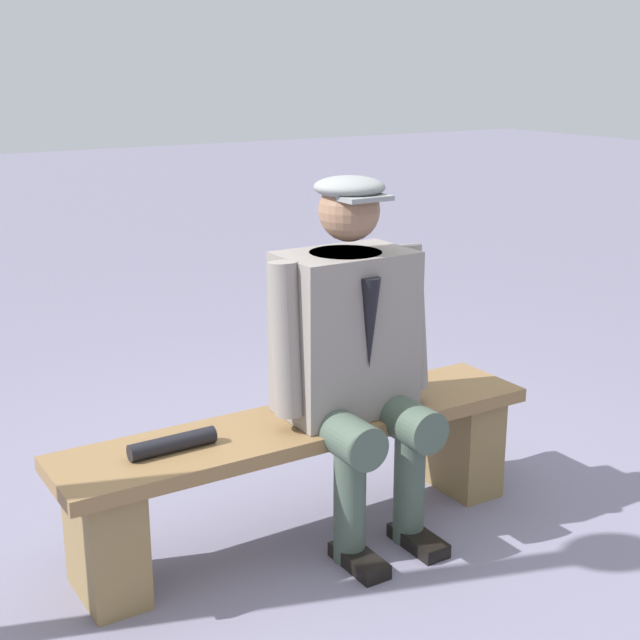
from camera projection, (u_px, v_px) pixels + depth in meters
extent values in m
plane|color=slate|center=(304.00, 534.00, 3.26)|extent=(30.00, 30.00, 0.00)
cube|color=olive|center=(303.00, 426.00, 3.14)|extent=(1.75, 0.37, 0.05)
cube|color=olive|center=(461.00, 441.00, 3.57)|extent=(0.18, 0.31, 0.39)
cube|color=olive|center=(106.00, 539.00, 2.84)|extent=(0.18, 0.31, 0.39)
cube|color=gray|center=(345.00, 333.00, 3.14)|extent=(0.45, 0.29, 0.57)
cylinder|color=#1E2338|center=(345.00, 261.00, 3.07)|extent=(0.25, 0.25, 0.06)
cone|color=black|center=(370.00, 324.00, 3.00)|extent=(0.07, 0.07, 0.32)
sphere|color=#8C664C|center=(349.00, 210.00, 3.01)|extent=(0.21, 0.21, 0.21)
ellipsoid|color=gray|center=(349.00, 187.00, 2.98)|extent=(0.24, 0.24, 0.07)
cube|color=gray|center=(365.00, 198.00, 2.91)|extent=(0.17, 0.09, 0.02)
cylinder|color=#435346|center=(391.00, 413.00, 3.19)|extent=(0.15, 0.45, 0.15)
cylinder|color=#435346|center=(409.00, 482.00, 3.16)|extent=(0.11, 0.11, 0.45)
cube|color=black|center=(418.00, 540.00, 3.16)|extent=(0.10, 0.24, 0.05)
cylinder|color=gray|center=(411.00, 317.00, 3.23)|extent=(0.10, 0.17, 0.53)
cylinder|color=#435346|center=(332.00, 427.00, 3.06)|extent=(0.15, 0.45, 0.15)
cylinder|color=#435346|center=(350.00, 500.00, 3.03)|extent=(0.11, 0.11, 0.45)
cube|color=black|center=(359.00, 560.00, 3.04)|extent=(0.10, 0.24, 0.05)
cylinder|color=gray|center=(286.00, 340.00, 2.97)|extent=(0.10, 0.14, 0.52)
cylinder|color=black|center=(173.00, 443.00, 2.87)|extent=(0.29, 0.06, 0.05)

